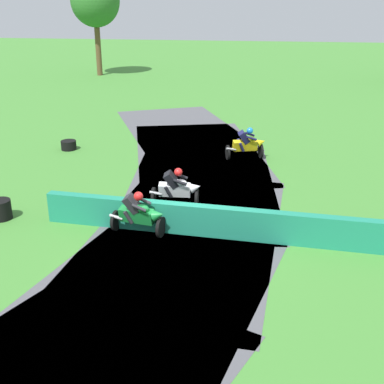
# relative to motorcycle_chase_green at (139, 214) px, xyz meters

# --- Properties ---
(ground_plane) EXTENTS (120.00, 120.00, 0.00)m
(ground_plane) POSITION_rel_motorcycle_chase_green_xyz_m (1.36, 0.27, -0.65)
(ground_plane) COLOR #428433
(track_asphalt) EXTENTS (11.53, 33.36, 0.01)m
(track_asphalt) POSITION_rel_motorcycle_chase_green_xyz_m (-0.01, 0.38, -0.65)
(track_asphalt) COLOR #515156
(track_asphalt) RESTS_ON ground
(motorcycle_chase_green) EXTENTS (1.71, 0.98, 1.43)m
(motorcycle_chase_green) POSITION_rel_motorcycle_chase_green_xyz_m (0.00, 0.00, 0.00)
(motorcycle_chase_green) COLOR black
(motorcycle_chase_green) RESTS_ON ground
(motorcycle_trailing_white) EXTENTS (1.68, 0.79, 1.43)m
(motorcycle_trailing_white) POSITION_rel_motorcycle_chase_green_xyz_m (0.74, 2.10, -0.00)
(motorcycle_trailing_white) COLOR black
(motorcycle_trailing_white) RESTS_ON ground
(motorcycle_fourth_yellow) EXTENTS (1.72, 1.10, 1.43)m
(motorcycle_fourth_yellow) POSITION_rel_motorcycle_chase_green_xyz_m (2.77, 7.38, -0.00)
(motorcycle_fourth_yellow) COLOR black
(motorcycle_fourth_yellow) RESTS_ON ground
(tire_stack_mid_a) EXTENTS (0.65, 0.65, 0.60)m
(tire_stack_mid_a) POSITION_rel_motorcycle_chase_green_xyz_m (-4.43, 0.48, -0.35)
(tire_stack_mid_a) COLOR black
(tire_stack_mid_a) RESTS_ON ground
(tire_stack_mid_b) EXTENTS (0.66, 0.66, 0.40)m
(tire_stack_mid_b) POSITION_rel_motorcycle_chase_green_xyz_m (-5.00, 7.66, -0.45)
(tire_stack_mid_b) COLOR black
(tire_stack_mid_b) RESTS_ON ground
(tree_far_right) EXTENTS (3.84, 3.84, 7.78)m
(tree_far_right) POSITION_rel_motorcycle_chase_green_xyz_m (-10.03, 28.08, 5.06)
(tree_far_right) COLOR brown
(tree_far_right) RESTS_ON ground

